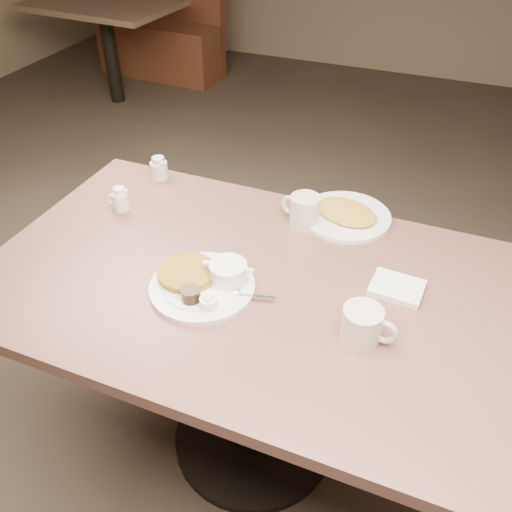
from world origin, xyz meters
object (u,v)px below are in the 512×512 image
at_px(main_plate, 205,281).
at_px(coffee_mug_near, 363,325).
at_px(diner_table, 253,324).
at_px(creamer_right, 159,168).
at_px(booth_back_left, 158,28).
at_px(coffee_mug_far, 304,211).
at_px(hash_plate, 346,215).
at_px(creamer_left, 120,200).

relative_size(main_plate, coffee_mug_near, 2.56).
distance_m(diner_table, creamer_right, 0.68).
bearing_deg(creamer_right, booth_back_left, 121.39).
distance_m(coffee_mug_near, creamer_right, 0.98).
bearing_deg(booth_back_left, coffee_mug_far, -51.62).
xyz_separation_m(diner_table, creamer_right, (-0.52, 0.39, 0.21)).
distance_m(hash_plate, booth_back_left, 3.61).
bearing_deg(hash_plate, creamer_left, -161.88).
bearing_deg(creamer_left, main_plate, -29.51).
relative_size(coffee_mug_far, creamer_right, 1.74).
bearing_deg(hash_plate, main_plate, -119.68).
relative_size(main_plate, creamer_left, 4.51).
bearing_deg(creamer_left, diner_table, -17.27).
distance_m(diner_table, booth_back_left, 3.81).
bearing_deg(coffee_mug_near, hash_plate, 108.91).
height_order(coffee_mug_far, hash_plate, coffee_mug_far).
distance_m(coffee_mug_far, creamer_right, 0.57).
bearing_deg(creamer_right, hash_plate, -0.07).
bearing_deg(coffee_mug_near, main_plate, 176.72).
relative_size(hash_plate, booth_back_left, 0.28).
height_order(diner_table, main_plate, main_plate).
relative_size(creamer_right, hash_plate, 0.22).
bearing_deg(coffee_mug_near, coffee_mug_far, 124.82).
height_order(main_plate, coffee_mug_far, coffee_mug_far).
bearing_deg(hash_plate, coffee_mug_far, -144.81).
bearing_deg(creamer_right, coffee_mug_near, -30.11).
distance_m(diner_table, coffee_mug_far, 0.38).
relative_size(diner_table, coffee_mug_near, 10.65).
bearing_deg(coffee_mug_far, diner_table, -97.41).
xyz_separation_m(creamer_right, hash_plate, (0.68, -0.00, -0.02)).
bearing_deg(coffee_mug_far, main_plate, -111.25).
height_order(main_plate, creamer_left, creamer_left).
bearing_deg(hash_plate, booth_back_left, 130.63).
height_order(diner_table, coffee_mug_far, coffee_mug_far).
xyz_separation_m(coffee_mug_near, creamer_left, (-0.85, 0.26, -0.01)).
xyz_separation_m(coffee_mug_far, booth_back_left, (-2.23, 2.81, -0.39)).
bearing_deg(booth_back_left, hash_plate, -49.37).
bearing_deg(diner_table, creamer_left, 162.73).
relative_size(coffee_mug_far, hash_plate, 0.38).
xyz_separation_m(coffee_mug_near, hash_plate, (-0.17, 0.49, -0.03)).
xyz_separation_m(main_plate, creamer_right, (-0.41, 0.46, 0.01)).
bearing_deg(hash_plate, creamer_right, 179.93).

